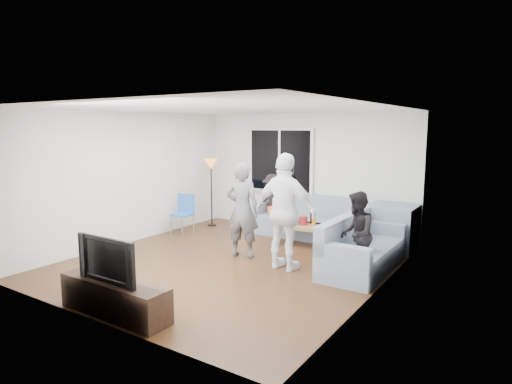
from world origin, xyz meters
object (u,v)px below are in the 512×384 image
Objects in this scene: spectator_right at (356,234)px; television at (113,258)px; side_chair at (182,215)px; player_left at (242,210)px; sofa_back_section at (304,217)px; player_right at (285,212)px; sofa_right_section at (364,244)px; coffee_table at (303,235)px; spectator_back at (273,203)px; tv_console at (115,298)px; floor_lamp at (211,193)px.

spectator_right reaches higher than television.
side_chair is 0.51× the size of player_left.
player_right reaches higher than sofa_back_section.
sofa_right_section is 0.43m from spectator_right.
player_right reaches higher than coffee_table.
spectator_back is 4.84m from television.
coffee_table is (0.30, -0.60, -0.22)m from sofa_back_section.
sofa_back_section is 1.36× the size of player_left.
tv_console is at bearing 0.00° from television.
player_right is 2.63m from spectator_back.
player_left is at bearing -39.05° from floor_lamp.
sofa_back_section is 1.47× the size of floor_lamp.
tv_console is (-0.91, -2.66, -0.73)m from player_right.
sofa_right_section is 1.74m from coffee_table.
spectator_right is at bearing -160.27° from player_right.
coffee_table is 1.74m from player_right.
side_chair is 0.55× the size of floor_lamp.
sofa_right_section is at bearing -28.98° from coffee_table.
spectator_right is (1.80, -1.79, 0.24)m from sofa_back_section.
player_left reaches higher than sofa_right_section.
floor_lamp is 4.96m from television.
spectator_right is at bearing -38.27° from coffee_table.
side_chair is 2.00m from spectator_back.
spectator_right is at bearing 170.76° from player_left.
player_left is 1.06× the size of tv_console.
floor_lamp reaches higher than sofa_right_section.
side_chair reaches higher than sofa_back_section.
sofa_back_section is at bearing 6.82° from floor_lamp.
sofa_back_section is at bearing 116.30° from coffee_table.
sofa_back_section is 1.79× the size of spectator_back.
television is at bearing -96.48° from coffee_table.
floor_lamp is (0.00, 1.02, 0.35)m from side_chair.
side_chair is at bearing 120.97° from television.
spectator_back reaches higher than side_chair.
television is at bearing 74.40° from player_right.
player_left is 1.27× the size of spectator_right.
spectator_back reaches higher than tv_console.
player_right is at bearing -70.94° from sofa_back_section.
television is (-0.47, -4.17, 0.52)m from coffee_table.
player_left is 1.00m from player_right.
floor_lamp is 0.82× the size of player_right.
spectator_right reaches higher than tv_console.
player_right is 2.91m from tv_console.
tv_console is (-1.98, -2.98, -0.44)m from spectator_right.
side_chair reaches higher than sofa_right_section.
tv_console is (-0.47, -4.17, 0.02)m from coffee_table.
player_right is (0.43, -1.51, 0.75)m from coffee_table.
television is at bearing -65.08° from floor_lamp.
player_right is 2.82m from television.
player_right is 1.18× the size of tv_console.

